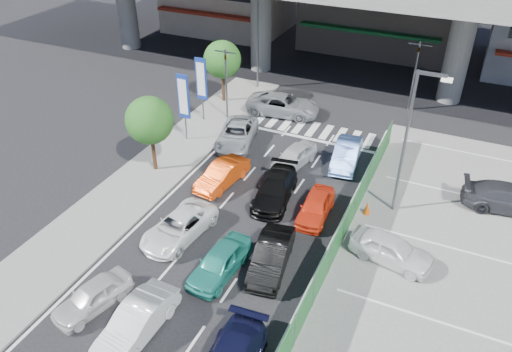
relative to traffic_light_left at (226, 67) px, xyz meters
The scene contains 27 objects.
ground 14.07m from the traffic_light_left, 62.68° to the right, with size 120.00×120.00×0.00m, color black.
parking_lot 20.28m from the traffic_light_left, 30.17° to the right, with size 12.00×28.00×0.06m, color slate.
sidewalk_left 8.93m from the traffic_light_left, 95.71° to the right, with size 4.00×30.00×0.12m, color slate.
fence_run 16.20m from the traffic_light_left, 43.73° to the right, with size 0.16×22.00×1.80m, color #21622B, non-canonical shape.
traffic_light_left is the anchor object (origin of this frame).
traffic_light_right 13.63m from the traffic_light_left, 30.89° to the left, with size 1.60×1.24×5.20m.
street_lamp_right 14.68m from the traffic_light_left, 24.16° to the right, with size 1.65×0.22×8.00m.
street_lamp_left 6.06m from the traffic_light_left, 91.20° to the left, with size 1.65×0.22×8.00m.
signboard_near 4.22m from the traffic_light_left, 104.02° to the right, with size 0.80×0.14×4.70m.
signboard_far 1.93m from the traffic_light_left, 144.30° to the right, with size 0.80×0.14×4.70m.
tree_near 8.06m from the traffic_light_left, 95.71° to the right, with size 2.80×2.80×4.80m.
tree_far 3.02m from the traffic_light_left, 122.62° to the left, with size 2.80×2.80×4.80m.
van_white_back_left 18.76m from the traffic_light_left, 80.72° to the right, with size 1.44×3.57×1.22m, color silver.
hatch_white_back_mid 19.68m from the traffic_light_left, 73.40° to the right, with size 1.46×4.19×1.38m, color white.
sedan_white_mid_left 13.70m from the traffic_light_left, 73.16° to the right, with size 2.08×4.50×1.25m, color white.
taxi_teal_mid 16.11m from the traffic_light_left, 63.90° to the right, with size 1.58×3.94×1.34m, color teal.
hatch_black_mid_right 15.99m from the traffic_light_left, 55.20° to the right, with size 1.46×4.19×1.38m, color black.
taxi_orange_left 9.07m from the traffic_light_left, 64.67° to the right, with size 1.38×3.96×1.30m, color #EF460B.
sedan_black_mid 10.94m from the traffic_light_left, 47.99° to the right, with size 1.87×4.60×1.34m, color black.
taxi_orange_right 13.07m from the traffic_light_left, 41.02° to the right, with size 1.48×3.67×1.25m, color red.
wagon_silver_front_left 4.94m from the traffic_light_left, 52.78° to the right, with size 2.20×4.77×1.33m, color #A7ABAF.
sedan_white_front_mid 8.42m from the traffic_light_left, 30.63° to the right, with size 1.48×3.67×1.25m, color silver.
kei_truck_front_right 10.38m from the traffic_light_left, 14.48° to the right, with size 1.46×4.19×1.38m, color #4E72BA.
crossing_wagon_silver 5.23m from the traffic_light_left, 35.07° to the left, with size 2.45×5.32×1.48m, color #919398.
parked_sedan_white 17.51m from the traffic_light_left, 36.12° to the right, with size 1.59×3.95×1.35m, color white.
parked_sedan_dgrey 19.44m from the traffic_light_left, 10.34° to the right, with size 2.01×4.94×1.43m, color #333439.
traffic_cone 14.33m from the traffic_light_left, 30.23° to the right, with size 0.39×0.39×0.75m, color #CF4A0B.
Camera 1 is at (9.24, -16.82, 16.48)m, focal length 35.00 mm.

